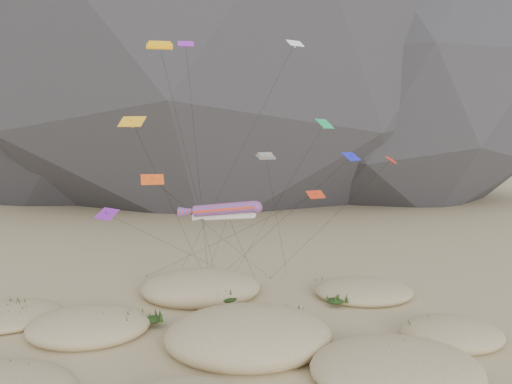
{
  "coord_description": "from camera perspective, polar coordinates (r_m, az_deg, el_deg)",
  "views": [
    {
      "loc": [
        -3.03,
        -38.67,
        18.09
      ],
      "look_at": [
        2.86,
        12.0,
        12.47
      ],
      "focal_mm": 35.0,
      "sensor_mm": 36.0,
      "label": 1
    }
  ],
  "objects": [
    {
      "name": "delta_kites",
      "position": [
        50.0,
        -1.12,
        4.94
      ],
      "size": [
        30.25,
        21.37,
        28.46
      ],
      "color": "red",
      "rests_on": "ground"
    },
    {
      "name": "kite_stakes",
      "position": [
        64.78,
        -2.04,
        -9.79
      ],
      "size": [
        22.49,
        5.13,
        0.3
      ],
      "color": "#3F2D1E",
      "rests_on": "ground"
    },
    {
      "name": "dunes",
      "position": [
        46.67,
        -4.35,
        -15.58
      ],
      "size": [
        51.93,
        35.69,
        4.12
      ],
      "color": "#CCB789",
      "rests_on": "ground"
    },
    {
      "name": "rainbow_tube_kite",
      "position": [
        48.25,
        -3.92,
        -1.98
      ],
      "size": [
        9.21,
        14.21,
        12.09
      ],
      "color": "#F33D19",
      "rests_on": "ground"
    },
    {
      "name": "white_tube_kite",
      "position": [
        49.47,
        -3.53,
        -2.73
      ],
      "size": [
        6.29,
        16.64,
        11.0
      ],
      "color": "white",
      "rests_on": "ground"
    },
    {
      "name": "orange_parafoil",
      "position": [
        52.78,
        -10.85,
        15.74
      ],
      "size": [
        7.09,
        12.93,
        27.7
      ],
      "color": "#FFAE0D",
      "rests_on": "ground"
    },
    {
      "name": "dune_grass",
      "position": [
        46.34,
        -2.78,
        -15.56
      ],
      "size": [
        41.46,
        28.27,
        1.54
      ],
      "color": "black",
      "rests_on": "ground"
    },
    {
      "name": "ground",
      "position": [
        42.8,
        -2.06,
        -18.71
      ],
      "size": [
        500.0,
        500.0,
        0.0
      ],
      "primitive_type": "plane",
      "color": "#CCB789",
      "rests_on": "ground"
    },
    {
      "name": "multi_parafoil",
      "position": [
        53.47,
        1.18,
        3.92
      ],
      "size": [
        5.41,
        11.21,
        16.49
      ],
      "color": "#F34A19",
      "rests_on": "ground"
    }
  ]
}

